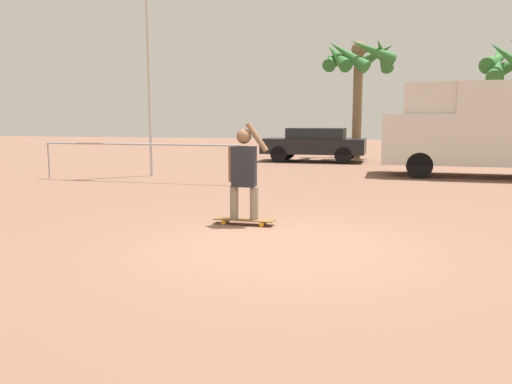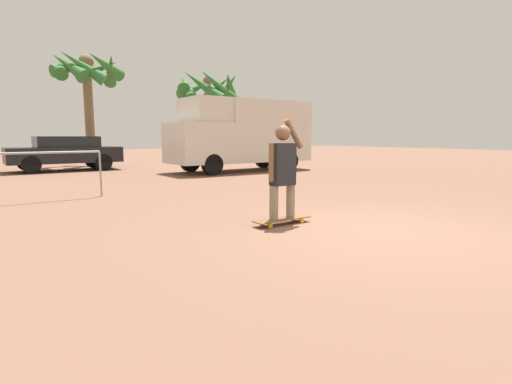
{
  "view_description": "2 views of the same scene",
  "coord_description": "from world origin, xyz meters",
  "views": [
    {
      "loc": [
        1.43,
        -6.56,
        1.71
      ],
      "look_at": [
        -0.76,
        1.53,
        0.5
      ],
      "focal_mm": 35.0,
      "sensor_mm": 36.0,
      "label": 1
    },
    {
      "loc": [
        -4.87,
        -3.63,
        1.4
      ],
      "look_at": [
        -1.24,
        1.41,
        0.53
      ],
      "focal_mm": 28.0,
      "sensor_mm": 36.0,
      "label": 2
    }
  ],
  "objects": [
    {
      "name": "skateboard",
      "position": [
        -0.87,
        1.21,
        0.08
      ],
      "size": [
        1.01,
        0.26,
        0.09
      ],
      "color": "brown",
      "rests_on": "ground_plane"
    },
    {
      "name": "camper_van",
      "position": [
        4.21,
        9.91,
        1.54
      ],
      "size": [
        5.87,
        2.07,
        2.83
      ],
      "color": "black",
      "rests_on": "ground_plane"
    },
    {
      "name": "palm_tree_near_van",
      "position": [
        7.09,
        17.97,
        4.23
      ],
      "size": [
        4.25,
        4.12,
        5.32
      ],
      "color": "brown",
      "rests_on": "ground_plane"
    },
    {
      "name": "ground_plane",
      "position": [
        0.0,
        0.0,
        0.0
      ],
      "size": [
        80.0,
        80.0,
        0.0
      ],
      "primitive_type": "plane",
      "color": "brown"
    },
    {
      "name": "parked_car_black",
      "position": [
        -1.66,
        14.26,
        0.76
      ],
      "size": [
        4.23,
        1.9,
        1.4
      ],
      "color": "black",
      "rests_on": "ground_plane"
    },
    {
      "name": "person_skateboarder",
      "position": [
        -0.87,
        1.21,
        0.93
      ],
      "size": [
        0.67,
        0.24,
        1.59
      ],
      "color": "gray",
      "rests_on": "skateboard"
    },
    {
      "name": "palm_tree_center_background",
      "position": [
        -0.13,
        16.46,
        4.31
      ],
      "size": [
        3.43,
        3.49,
        5.33
      ],
      "color": "brown",
      "rests_on": "ground_plane"
    }
  ]
}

